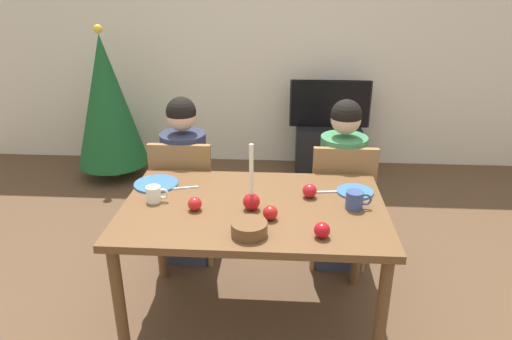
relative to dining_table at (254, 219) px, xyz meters
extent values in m
plane|color=brown|center=(0.00, 0.00, -0.67)|extent=(7.68, 7.68, 0.00)
cube|color=beige|center=(0.00, 2.60, 0.63)|extent=(6.40, 0.10, 2.60)
cube|color=brown|center=(0.00, 0.00, 0.06)|extent=(1.40, 0.90, 0.04)
cylinder|color=brown|center=(-0.64, -0.39, -0.31)|extent=(0.06, 0.06, 0.71)
cylinder|color=brown|center=(0.64, -0.39, -0.31)|extent=(0.06, 0.06, 0.71)
cylinder|color=brown|center=(-0.64, 0.39, -0.31)|extent=(0.06, 0.06, 0.71)
cylinder|color=brown|center=(0.64, 0.39, -0.31)|extent=(0.06, 0.06, 0.71)
cube|color=olive|center=(-0.51, 0.69, -0.24)|extent=(0.40, 0.40, 0.04)
cube|color=olive|center=(-0.51, 0.51, 0.01)|extent=(0.40, 0.04, 0.45)
cylinder|color=olive|center=(-0.34, 0.86, -0.46)|extent=(0.04, 0.04, 0.41)
cylinder|color=olive|center=(-0.68, 0.86, -0.46)|extent=(0.04, 0.04, 0.41)
cylinder|color=olive|center=(-0.34, 0.52, -0.46)|extent=(0.04, 0.04, 0.41)
cylinder|color=olive|center=(-0.68, 0.52, -0.46)|extent=(0.04, 0.04, 0.41)
cube|color=olive|center=(0.54, 0.69, -0.24)|extent=(0.40, 0.40, 0.04)
cube|color=olive|center=(0.54, 0.51, 0.01)|extent=(0.40, 0.04, 0.45)
cylinder|color=olive|center=(0.71, 0.86, -0.46)|extent=(0.04, 0.04, 0.41)
cylinder|color=olive|center=(0.37, 0.86, -0.46)|extent=(0.04, 0.04, 0.41)
cylinder|color=olive|center=(0.71, 0.52, -0.46)|extent=(0.04, 0.04, 0.41)
cylinder|color=olive|center=(0.37, 0.52, -0.46)|extent=(0.04, 0.04, 0.41)
cube|color=#33384C|center=(-0.51, 0.64, -0.44)|extent=(0.28, 0.28, 0.45)
cylinder|color=#282D47|center=(-0.51, 0.64, 0.02)|extent=(0.30, 0.30, 0.48)
sphere|color=tan|center=(-0.51, 0.64, 0.38)|extent=(0.19, 0.19, 0.19)
sphere|color=black|center=(-0.51, 0.64, 0.41)|extent=(0.19, 0.19, 0.19)
cube|color=#33384C|center=(0.54, 0.64, -0.44)|extent=(0.28, 0.28, 0.45)
cylinder|color=#387A4C|center=(0.54, 0.64, 0.02)|extent=(0.30, 0.30, 0.48)
sphere|color=tan|center=(0.54, 0.64, 0.38)|extent=(0.19, 0.19, 0.19)
sphere|color=black|center=(0.54, 0.64, 0.41)|extent=(0.19, 0.19, 0.19)
cube|color=black|center=(0.59, 2.30, -0.43)|extent=(0.64, 0.40, 0.48)
cube|color=black|center=(0.59, 2.30, 0.04)|extent=(0.79, 0.04, 0.46)
cube|color=black|center=(0.59, 2.30, 0.04)|extent=(0.76, 0.05, 0.46)
cylinder|color=brown|center=(-1.54, 2.03, -0.60)|extent=(0.08, 0.08, 0.14)
cone|color=#195628|center=(-1.54, 2.03, 0.10)|extent=(0.68, 0.68, 1.25)
sphere|color=yellow|center=(-1.54, 2.03, 0.77)|extent=(0.08, 0.08, 0.08)
sphere|color=red|center=(-0.01, -0.05, 0.13)|extent=(0.09, 0.09, 0.09)
cylinder|color=#EFE5C6|center=(-0.01, -0.05, 0.31)|extent=(0.02, 0.02, 0.27)
cylinder|color=teal|center=(-0.59, 0.23, 0.09)|extent=(0.26, 0.26, 0.01)
cylinder|color=teal|center=(0.56, 0.19, 0.09)|extent=(0.20, 0.20, 0.01)
cylinder|color=white|center=(-0.54, 0.01, 0.13)|extent=(0.08, 0.08, 0.09)
torus|color=white|center=(-0.49, 0.01, 0.13)|extent=(0.06, 0.01, 0.06)
cylinder|color=#33477F|center=(0.53, 0.00, 0.13)|extent=(0.09, 0.09, 0.10)
torus|color=#33477F|center=(0.59, 0.00, 0.14)|extent=(0.07, 0.01, 0.07)
cube|color=silver|center=(-0.42, 0.18, 0.09)|extent=(0.18, 0.06, 0.01)
cube|color=silver|center=(0.39, 0.18, 0.09)|extent=(0.18, 0.04, 0.01)
cylinder|color=brown|center=(0.00, -0.30, 0.12)|extent=(0.17, 0.17, 0.06)
sphere|color=red|center=(0.09, -0.15, 0.12)|extent=(0.08, 0.08, 0.08)
sphere|color=red|center=(0.30, 0.12, 0.12)|extent=(0.08, 0.08, 0.08)
sphere|color=red|center=(-0.30, -0.07, 0.12)|extent=(0.07, 0.07, 0.07)
sphere|color=#B30F18|center=(0.34, -0.31, 0.12)|extent=(0.08, 0.08, 0.08)
camera|label=1|loc=(0.15, -2.21, 1.22)|focal=32.75mm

